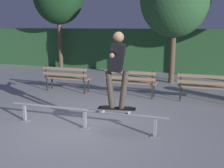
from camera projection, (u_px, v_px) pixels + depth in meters
ground_plane at (84, 129)px, 5.91m from camera, size 90.00×90.00×0.00m
hedge_backdrop at (152, 50)px, 13.62m from camera, size 24.00×1.20×2.05m
grind_rail at (85, 113)px, 5.89m from camera, size 3.61×0.18×0.44m
skateboard at (117, 109)px, 5.63m from camera, size 0.80×0.32×0.09m
skateboarder at (117, 64)px, 5.44m from camera, size 0.63×1.39×1.56m
park_bench_leftmost at (66, 76)px, 9.15m from camera, size 1.61×0.44×0.88m
park_bench_left_center at (130, 80)px, 8.48m from camera, size 1.61×0.44×0.88m
park_bench_right_center at (206, 85)px, 7.81m from camera, size 1.61×0.44×0.88m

